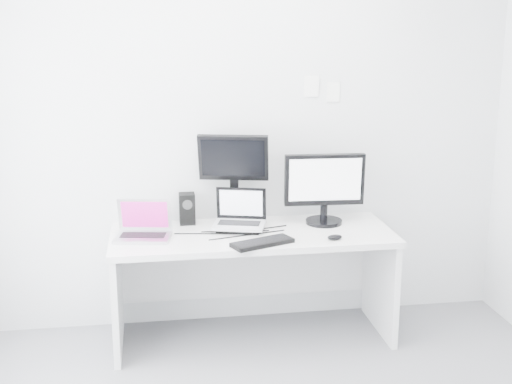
% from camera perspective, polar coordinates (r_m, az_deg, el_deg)
% --- Properties ---
extents(back_wall, '(3.60, 0.00, 3.60)m').
position_cam_1_polar(back_wall, '(4.64, -0.94, 5.28)').
color(back_wall, silver).
rests_on(back_wall, ground).
extents(desk, '(1.80, 0.70, 0.73)m').
position_cam_1_polar(desk, '(4.57, -0.29, -7.70)').
color(desk, silver).
rests_on(desk, ground).
extents(macbook, '(0.37, 0.31, 0.25)m').
position_cam_1_polar(macbook, '(4.33, -9.33, -2.25)').
color(macbook, '#B0B0B5').
rests_on(macbook, desk).
extents(speaker, '(0.11, 0.11, 0.21)m').
position_cam_1_polar(speaker, '(4.63, -5.67, -1.37)').
color(speaker, black).
rests_on(speaker, desk).
extents(dell_laptop, '(0.38, 0.33, 0.27)m').
position_cam_1_polar(dell_laptop, '(4.45, -1.41, -1.50)').
color(dell_laptop, silver).
rests_on(dell_laptop, desk).
extents(rear_monitor, '(0.48, 0.26, 0.62)m').
position_cam_1_polar(rear_monitor, '(4.57, -1.83, 1.18)').
color(rear_monitor, black).
rests_on(rear_monitor, desk).
extents(samsung_monitor, '(0.54, 0.27, 0.49)m').
position_cam_1_polar(samsung_monitor, '(4.60, 5.66, 0.34)').
color(samsung_monitor, black).
rests_on(samsung_monitor, desk).
extents(keyboard, '(0.41, 0.27, 0.03)m').
position_cam_1_polar(keyboard, '(4.20, 0.53, -4.19)').
color(keyboard, black).
rests_on(keyboard, desk).
extents(mouse, '(0.11, 0.08, 0.03)m').
position_cam_1_polar(mouse, '(4.32, 6.48, -3.71)').
color(mouse, black).
rests_on(mouse, desk).
extents(wall_note_0, '(0.10, 0.00, 0.14)m').
position_cam_1_polar(wall_note_0, '(4.69, 4.57, 8.65)').
color(wall_note_0, white).
rests_on(wall_note_0, back_wall).
extents(wall_note_1, '(0.09, 0.00, 0.13)m').
position_cam_1_polar(wall_note_1, '(4.73, 6.35, 8.16)').
color(wall_note_1, white).
rests_on(wall_note_1, back_wall).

